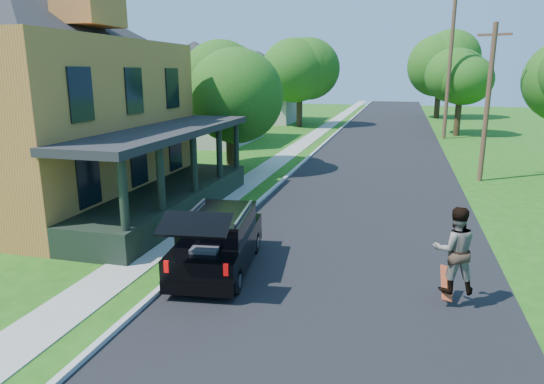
# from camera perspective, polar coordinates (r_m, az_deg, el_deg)

# --- Properties ---
(ground) EXTENTS (140.00, 140.00, 0.00)m
(ground) POSITION_cam_1_polar(r_m,az_deg,el_deg) (10.92, 7.03, -13.69)
(ground) COLOR #1C5410
(ground) RESTS_ON ground
(street) EXTENTS (8.00, 120.00, 0.02)m
(street) POSITION_cam_1_polar(r_m,az_deg,el_deg) (30.06, 12.38, 3.94)
(street) COLOR black
(street) RESTS_ON ground
(curb) EXTENTS (0.15, 120.00, 0.12)m
(curb) POSITION_cam_1_polar(r_m,az_deg,el_deg) (30.50, 4.75, 4.35)
(curb) COLOR #AFAFA9
(curb) RESTS_ON ground
(sidewalk) EXTENTS (1.30, 120.00, 0.03)m
(sidewalk) POSITION_cam_1_polar(r_m,az_deg,el_deg) (30.80, 1.90, 4.49)
(sidewalk) COLOR gray
(sidewalk) RESTS_ON ground
(front_walk) EXTENTS (6.50, 1.20, 0.03)m
(front_walk) POSITION_cam_1_polar(r_m,az_deg,el_deg) (19.59, -18.90, -1.77)
(front_walk) COLOR gray
(front_walk) RESTS_ON ground
(main_house) EXTENTS (15.56, 15.56, 10.10)m
(main_house) POSITION_cam_1_polar(r_m,az_deg,el_deg) (20.97, -27.71, 12.04)
(main_house) COLOR #B78235
(main_house) RESTS_ON ground
(neighbor_house_mid) EXTENTS (12.78, 12.78, 8.30)m
(neighbor_house_mid) POSITION_cam_1_polar(r_m,az_deg,el_deg) (36.70, -8.97, 12.43)
(neighbor_house_mid) COLOR #A7A094
(neighbor_house_mid) RESTS_ON ground
(neighbor_house_far) EXTENTS (12.78, 12.78, 8.30)m
(neighbor_house_far) POSITION_cam_1_polar(r_m,az_deg,el_deg) (51.75, -1.68, 12.97)
(neighbor_house_far) COLOR #A7A094
(neighbor_house_far) RESTS_ON ground
(black_suv) EXTENTS (2.18, 4.54, 2.04)m
(black_suv) POSITION_cam_1_polar(r_m,az_deg,el_deg) (12.69, -6.41, -5.80)
(black_suv) COLOR black
(black_suv) RESTS_ON ground
(skateboarder) EXTENTS (1.05, 0.88, 1.92)m
(skateboarder) POSITION_cam_1_polar(r_m,az_deg,el_deg) (11.24, 20.70, -6.36)
(skateboarder) COLOR black
(skateboarder) RESTS_ON ground
(skateboard) EXTENTS (0.26, 0.76, 0.63)m
(skateboard) POSITION_cam_1_polar(r_m,az_deg,el_deg) (11.72, 19.79, -10.15)
(skateboard) COLOR #A1300D
(skateboard) RESTS_ON ground
(tree_left_mid) EXTENTS (5.17, 4.93, 6.92)m
(tree_left_mid) POSITION_cam_1_polar(r_m,az_deg,el_deg) (25.49, -5.06, 12.47)
(tree_left_mid) COLOR black
(tree_left_mid) RESTS_ON ground
(tree_left_far) EXTENTS (7.11, 7.23, 9.16)m
(tree_left_far) POSITION_cam_1_polar(r_m,az_deg,el_deg) (46.56, 3.29, 15.01)
(tree_left_far) COLOR black
(tree_left_far) RESTS_ON ground
(tree_right_mid) EXTENTS (5.61, 5.72, 7.55)m
(tree_right_mid) POSITION_cam_1_polar(r_m,az_deg,el_deg) (42.33, 21.38, 12.89)
(tree_right_mid) COLOR black
(tree_right_mid) RESTS_ON ground
(tree_right_far) EXTENTS (6.95, 6.99, 9.72)m
(tree_right_far) POSITION_cam_1_polar(r_m,az_deg,el_deg) (58.08, 19.21, 14.46)
(tree_right_far) COLOR black
(tree_right_far) RESTS_ON ground
(utility_pole_near) EXTENTS (1.41, 0.51, 7.21)m
(utility_pole_near) POSITION_cam_1_polar(r_m,az_deg,el_deg) (24.74, 24.04, 9.70)
(utility_pole_near) COLOR #492E22
(utility_pole_near) RESTS_ON ground
(utility_pole_far) EXTENTS (1.77, 0.31, 11.26)m
(utility_pole_far) POSITION_cam_1_polar(r_m,az_deg,el_deg) (40.17, 20.21, 14.17)
(utility_pole_far) COLOR #492E22
(utility_pole_far) RESTS_ON ground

